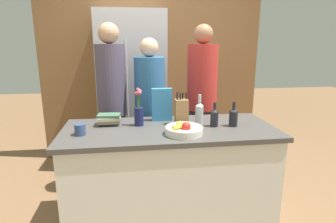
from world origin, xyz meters
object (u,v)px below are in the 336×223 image
object	(u,v)px
cereal_box	(162,105)
person_in_blue	(150,107)
refrigerator	(132,91)
coffee_mug	(80,129)
flower_vase	(139,112)
person_in_red_tee	(202,96)
book_stack	(109,119)
knife_block	(181,112)
bottle_oil	(233,117)
bottle_vinegar	(214,117)
person_at_sink	(112,99)
bottle_wine	(199,112)
fruit_bowl	(184,129)

from	to	relation	value
cereal_box	person_in_blue	bearing A→B (deg)	101.45
refrigerator	coffee_mug	xyz separation A→B (m)	(-0.43, -1.42, -0.05)
flower_vase	cereal_box	bearing A→B (deg)	32.16
refrigerator	person_in_red_tee	bearing A→B (deg)	-37.14
book_stack	person_in_blue	xyz separation A→B (m)	(0.40, 0.49, -0.01)
knife_block	coffee_mug	xyz separation A→B (m)	(-0.84, -0.17, -0.07)
book_stack	person_in_blue	bearing A→B (deg)	50.55
cereal_box	bottle_oil	size ratio (longest dim) A/B	1.41
knife_block	coffee_mug	world-z (taller)	knife_block
bottle_vinegar	person_at_sink	bearing A→B (deg)	144.52
bottle_wine	person_in_red_tee	size ratio (longest dim) A/B	0.15
fruit_bowl	bottle_oil	size ratio (longest dim) A/B	1.40
person_at_sink	person_in_red_tee	size ratio (longest dim) A/B	1.00
bottle_oil	person_in_blue	bearing A→B (deg)	135.35
book_stack	bottle_wine	world-z (taller)	bottle_wine
fruit_bowl	bottle_oil	world-z (taller)	bottle_oil
refrigerator	cereal_box	size ratio (longest dim) A/B	6.53
knife_block	person_at_sink	distance (m)	0.84
refrigerator	bottle_oil	size ratio (longest dim) A/B	9.21
book_stack	person_in_red_tee	bearing A→B (deg)	30.93
person_in_blue	book_stack	bearing A→B (deg)	-139.60
refrigerator	cereal_box	distance (m)	1.12
flower_vase	person_in_red_tee	distance (m)	0.97
bottle_vinegar	bottle_wine	size ratio (longest dim) A/B	0.81
bottle_wine	bottle_oil	bearing A→B (deg)	-22.71
coffee_mug	bottle_vinegar	xyz separation A→B (m)	(1.12, 0.08, 0.04)
person_at_sink	person_in_blue	bearing A→B (deg)	-12.87
bottle_vinegar	person_in_blue	xyz separation A→B (m)	(-0.51, 0.65, -0.04)
refrigerator	knife_block	size ratio (longest dim) A/B	6.64
coffee_mug	person_in_red_tee	size ratio (longest dim) A/B	0.06
cereal_box	bottle_oil	world-z (taller)	cereal_box
bottle_wine	coffee_mug	bearing A→B (deg)	-169.81
bottle_vinegar	bottle_oil	bearing A→B (deg)	-5.33
bottle_vinegar	fruit_bowl	bearing A→B (deg)	-150.05
book_stack	person_in_blue	world-z (taller)	person_in_blue
cereal_box	book_stack	size ratio (longest dim) A/B	1.48
knife_block	book_stack	distance (m)	0.64
flower_vase	coffee_mug	bearing A→B (deg)	-157.38
book_stack	bottle_oil	distance (m)	1.09
bottle_oil	person_in_red_tee	xyz separation A→B (m)	(-0.08, 0.77, 0.04)
cereal_box	bottle_vinegar	size ratio (longest dim) A/B	1.42
bottle_oil	bottle_wine	distance (m)	0.30
refrigerator	person_in_red_tee	world-z (taller)	refrigerator
coffee_mug	person_at_sink	world-z (taller)	person_at_sink
refrigerator	book_stack	size ratio (longest dim) A/B	9.67
flower_vase	book_stack	distance (m)	0.28
person_at_sink	bottle_wine	bearing A→B (deg)	-47.99
bottle_vinegar	bottle_wine	xyz separation A→B (m)	(-0.11, 0.10, 0.02)
refrigerator	knife_block	distance (m)	1.32
flower_vase	bottle_vinegar	world-z (taller)	flower_vase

